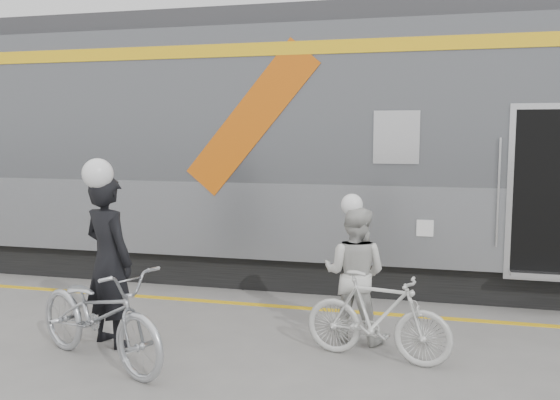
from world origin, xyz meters
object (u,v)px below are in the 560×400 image
(man, at_px, (109,260))
(bicycle_left, at_px, (99,314))
(bicycle_right, at_px, (377,317))
(woman, at_px, (355,274))

(man, xyz_separation_m, bicycle_left, (0.20, -0.55, -0.42))
(bicycle_right, bearing_deg, man, 105.70)
(man, distance_m, bicycle_left, 0.72)
(woman, xyz_separation_m, bicycle_right, (0.30, -0.55, -0.30))
(bicycle_left, xyz_separation_m, woman, (2.38, 1.33, 0.24))
(man, bearing_deg, bicycle_left, 134.87)
(woman, bearing_deg, bicycle_right, 129.82)
(bicycle_right, bearing_deg, woman, 39.82)
(man, height_order, bicycle_right, man)
(bicycle_right, bearing_deg, bicycle_left, 117.36)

